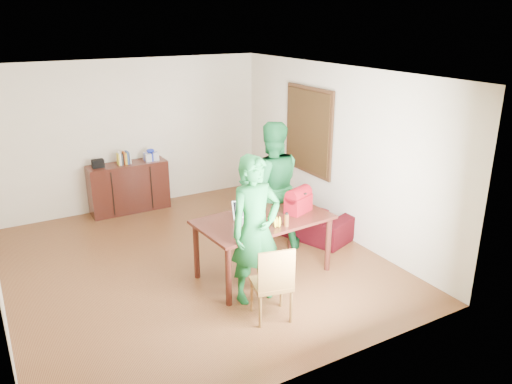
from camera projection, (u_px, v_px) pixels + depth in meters
room at (188, 175)px, 6.93m from camera, size 5.20×5.70×2.90m
table at (263, 226)px, 6.71m from camera, size 1.85×1.13×0.83m
chair at (271, 297)px, 5.85m from camera, size 0.52×0.50×0.95m
person_near at (255, 230)px, 6.06m from camera, size 0.69×0.46×1.87m
person_far at (271, 186)px, 7.45m from camera, size 1.14×1.00×1.97m
laptop at (249, 219)px, 6.54m from camera, size 0.39×0.31×0.25m
bananas at (277, 225)px, 6.39m from camera, size 0.15×0.11×0.05m
bottle at (286, 219)px, 6.40m from camera, size 0.07×0.07×0.19m
red_bag at (298, 202)px, 6.84m from camera, size 0.44×0.35×0.28m
sofa at (295, 213)px, 8.30m from camera, size 1.42×2.14×0.58m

